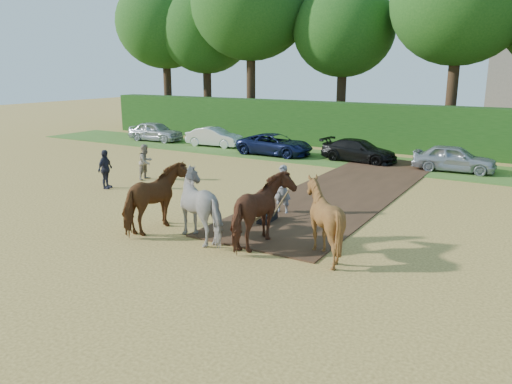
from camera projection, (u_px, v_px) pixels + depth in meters
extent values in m
plane|color=gold|center=(231.00, 228.00, 16.88)|extent=(120.00, 120.00, 0.00)
cube|color=#472D1C|center=(347.00, 190.00, 21.96)|extent=(4.50, 17.00, 0.05)
cube|color=#38601E|center=(366.00, 162.00, 28.54)|extent=(50.00, 5.00, 0.03)
cube|color=#14380F|center=(391.00, 128.00, 31.93)|extent=(46.00, 1.60, 3.00)
imported|color=tan|center=(146.00, 162.00, 24.00)|extent=(0.70, 0.87, 1.71)
imported|color=#242530|center=(105.00, 169.00, 22.17)|extent=(0.69, 1.10, 1.75)
imported|color=brown|center=(156.00, 199.00, 16.36)|extent=(1.29, 2.64, 2.19)
imported|color=#B9AFA6|center=(207.00, 205.00, 15.63)|extent=(2.25, 1.95, 2.19)
imported|color=brown|center=(262.00, 211.00, 14.90)|extent=(1.29, 2.64, 2.19)
imported|color=brown|center=(323.00, 219.00, 14.17)|extent=(1.86, 2.07, 2.19)
cube|color=black|center=(267.00, 217.00, 17.42)|extent=(0.41, 0.95, 0.36)
cube|color=brown|center=(259.00, 217.00, 16.84)|extent=(0.17, 1.46, 0.10)
cylinder|color=brown|center=(269.00, 202.00, 17.92)|extent=(0.25, 1.05, 0.77)
cylinder|color=brown|center=(280.00, 204.00, 17.71)|extent=(0.16, 1.06, 0.77)
imported|color=#999A91|center=(283.00, 190.00, 18.31)|extent=(0.69, 0.47, 1.83)
imported|color=#B2B5BA|center=(156.00, 131.00, 36.52)|extent=(4.26, 1.89, 1.43)
imported|color=silver|center=(215.00, 137.00, 34.06)|extent=(4.05, 1.68, 1.30)
imported|color=#141B40|center=(275.00, 145.00, 30.72)|extent=(4.73, 2.18, 1.31)
imported|color=black|center=(359.00, 151.00, 28.58)|extent=(4.53, 2.16, 1.28)
imported|color=#9DA1A6|center=(454.00, 158.00, 25.82)|extent=(4.20, 1.89, 1.40)
cylinder|color=#382616|center=(168.00, 94.00, 44.51)|extent=(0.70, 0.70, 5.85)
ellipsoid|color=#163F11|center=(165.00, 23.00, 43.04)|extent=(8.40, 8.40, 7.73)
cylinder|color=#382616|center=(208.00, 98.00, 43.00)|extent=(0.70, 0.70, 5.40)
ellipsoid|color=#163F11|center=(206.00, 30.00, 41.63)|extent=(7.80, 7.80, 7.18)
cylinder|color=#382616|center=(251.00, 93.00, 39.55)|extent=(0.70, 0.70, 6.53)
ellipsoid|color=#163F11|center=(251.00, 4.00, 37.91)|extent=(9.20, 9.20, 8.46)
cylinder|color=#382616|center=(341.00, 104.00, 37.48)|extent=(0.70, 0.70, 5.17)
ellipsoid|color=#163F11|center=(344.00, 29.00, 36.18)|extent=(7.40, 7.40, 6.81)
cylinder|color=#382616|center=(451.00, 103.00, 32.57)|extent=(0.70, 0.70, 6.08)
ellipsoid|color=#163F11|center=(460.00, 1.00, 31.05)|extent=(8.60, 8.60, 7.91)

